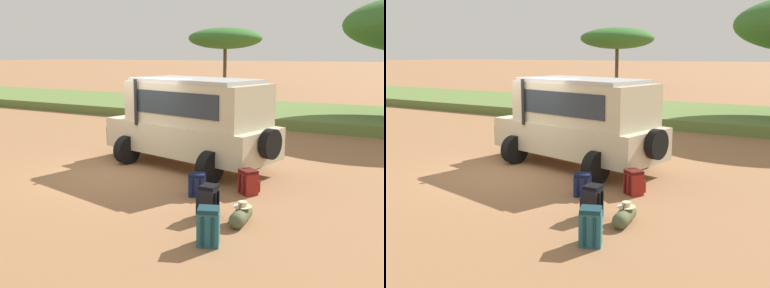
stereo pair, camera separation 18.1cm
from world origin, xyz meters
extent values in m
plane|color=#936642|center=(0.00, 0.00, 0.00)|extent=(320.00, 320.00, 0.00)
cube|color=#5B7538|center=(0.00, 11.93, 0.22)|extent=(120.00, 7.00, 0.44)
cube|color=beige|center=(1.05, 1.46, 0.82)|extent=(5.20, 2.93, 0.84)
cube|color=beige|center=(1.29, 1.41, 1.79)|extent=(4.12, 2.58, 1.10)
cube|color=#232D38|center=(-0.19, 1.74, 1.74)|extent=(0.40, 1.53, 0.77)
cube|color=#232D38|center=(1.09, 0.53, 1.84)|extent=(2.88, 0.68, 0.60)
cube|color=#232D38|center=(1.49, 2.29, 1.84)|extent=(2.88, 0.68, 0.60)
cube|color=#B7B7B7|center=(1.24, 1.42, 2.39)|extent=(3.72, 2.42, 0.10)
cube|color=black|center=(-1.46, 2.03, 0.65)|extent=(0.51, 1.61, 0.56)
cylinder|color=black|center=(-0.24, 0.76, 1.79)|extent=(0.10, 0.10, 1.25)
cylinder|color=black|center=(-0.65, 0.85, 0.40)|extent=(0.45, 0.84, 0.80)
cylinder|color=black|center=(-0.22, 2.74, 0.40)|extent=(0.45, 0.84, 0.80)
cylinder|color=black|center=(2.32, 0.19, 0.40)|extent=(0.45, 0.84, 0.80)
cylinder|color=black|center=(2.74, 2.08, 0.40)|extent=(0.45, 0.84, 0.80)
cylinder|color=black|center=(3.58, 0.90, 0.97)|extent=(0.38, 0.77, 0.74)
cube|color=navy|center=(2.50, -0.81, 0.22)|extent=(0.45, 0.42, 0.45)
cube|color=navy|center=(2.43, -0.62, 0.17)|extent=(0.28, 0.17, 0.25)
cube|color=black|center=(2.50, -0.81, 0.48)|extent=(0.44, 0.43, 0.07)
cylinder|color=black|center=(2.49, -1.00, 0.22)|extent=(0.04, 0.04, 0.38)
cylinder|color=black|center=(2.64, -0.94, 0.22)|extent=(0.04, 0.04, 0.38)
cube|color=maroon|center=(3.45, -0.16, 0.25)|extent=(0.50, 0.47, 0.49)
cube|color=maroon|center=(3.56, -0.01, 0.18)|extent=(0.29, 0.24, 0.27)
cube|color=#4D100E|center=(3.45, -0.16, 0.52)|extent=(0.49, 0.48, 0.07)
cylinder|color=#4D100E|center=(3.27, -0.24, 0.25)|extent=(0.04, 0.04, 0.42)
cylinder|color=#4D100E|center=(3.42, -0.35, 0.25)|extent=(0.04, 0.04, 0.42)
cube|color=#235B6B|center=(3.89, -3.02, 0.29)|extent=(0.45, 0.41, 0.58)
cube|color=#235B6B|center=(3.82, -2.84, 0.22)|extent=(0.28, 0.17, 0.32)
cube|color=#13323A|center=(3.89, -3.02, 0.61)|extent=(0.43, 0.42, 0.07)
cylinder|color=#13323A|center=(3.87, -3.21, 0.29)|extent=(0.04, 0.04, 0.49)
cylinder|color=#13323A|center=(4.02, -3.15, 0.29)|extent=(0.04, 0.04, 0.49)
cube|color=black|center=(3.34, -1.89, 0.29)|extent=(0.29, 0.34, 0.58)
cube|color=black|center=(3.15, -1.90, 0.22)|extent=(0.09, 0.25, 0.32)
cube|color=black|center=(3.34, -1.89, 0.61)|extent=(0.31, 0.33, 0.07)
cylinder|color=black|center=(3.50, -1.96, 0.29)|extent=(0.04, 0.04, 0.50)
cylinder|color=black|center=(3.50, -1.81, 0.29)|extent=(0.04, 0.04, 0.50)
cylinder|color=#4C5133|center=(4.00, -1.89, 0.15)|extent=(0.34, 0.56, 0.29)
sphere|color=#4C5133|center=(3.97, -1.63, 0.15)|extent=(0.29, 0.29, 0.29)
sphere|color=#4C5133|center=(4.02, -2.16, 0.15)|extent=(0.29, 0.29, 0.29)
torus|color=#2D301E|center=(4.00, -1.89, 0.31)|extent=(0.04, 0.17, 0.16)
cylinder|color=beige|center=(3.99, -1.79, 0.30)|extent=(0.34, 0.34, 0.02)
cylinder|color=beige|center=(3.99, -1.79, 0.35)|extent=(0.17, 0.17, 0.09)
cylinder|color=brown|center=(-9.55, 26.93, 1.78)|extent=(0.30, 0.30, 3.57)
ellipsoid|color=#336628|center=(-9.55, 26.93, 4.34)|extent=(6.41, 6.14, 1.81)
camera|label=1|loc=(6.98, -9.23, 3.11)|focal=42.00mm
camera|label=2|loc=(7.14, -9.14, 3.11)|focal=42.00mm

